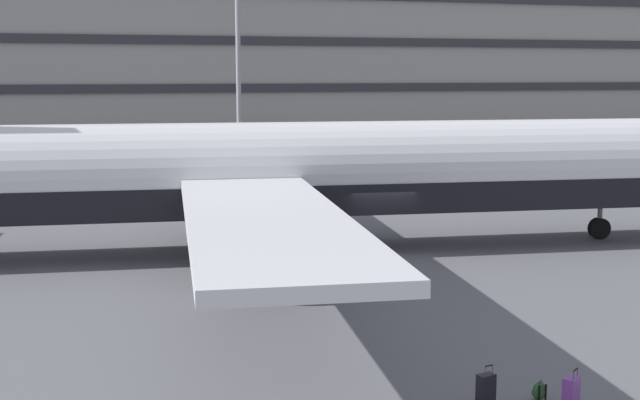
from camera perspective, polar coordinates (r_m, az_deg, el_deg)
name	(u,v)px	position (r m, az deg, el deg)	size (l,w,h in m)	color
ground_plane	(379,254)	(32.93, 4.00, -3.67)	(600.00, 600.00, 0.00)	#5B5B60
terminal_structure	(200,43)	(76.32, -8.11, 10.47)	(171.46, 14.56, 19.08)	gray
airliner	(253,175)	(32.89, -4.58, 1.70)	(43.80, 35.63, 10.67)	silver
suitcase_laid_flat	(571,393)	(18.78, 16.64, -12.40)	(0.49, 0.45, 0.92)	#72388C
suitcase_orange	(486,390)	(18.49, 11.17, -12.51)	(0.42, 0.32, 0.97)	black
backpack_silver	(539,391)	(19.22, 14.61, -12.42)	(0.36, 0.31, 0.47)	#264C26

